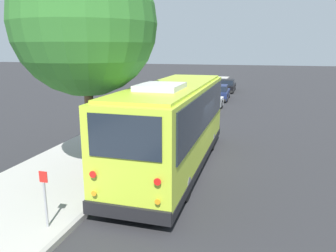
% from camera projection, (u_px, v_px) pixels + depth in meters
% --- Properties ---
extents(ground_plane, '(160.00, 160.00, 0.00)m').
position_uv_depth(ground_plane, '(193.00, 163.00, 13.20)').
color(ground_plane, '#28282B').
extents(sidewalk_slab, '(80.00, 4.30, 0.15)m').
position_uv_depth(sidewalk_slab, '(97.00, 153.00, 14.27)').
color(sidewalk_slab, '#A3A099').
rests_on(sidewalk_slab, ground).
extents(curb_strip, '(80.00, 0.14, 0.15)m').
position_uv_depth(curb_strip, '(145.00, 157.00, 13.70)').
color(curb_strip, gray).
rests_on(curb_strip, ground).
extents(shuttle_bus, '(9.41, 2.61, 3.41)m').
position_uv_depth(shuttle_bus, '(174.00, 122.00, 12.27)').
color(shuttle_bus, '#ADC633').
rests_on(shuttle_bus, ground).
extents(parked_sedan_white, '(4.34, 1.90, 1.32)m').
position_uv_depth(parked_sedan_white, '(208.00, 103.00, 23.99)').
color(parked_sedan_white, silver).
rests_on(parked_sedan_white, ground).
extents(parked_sedan_navy, '(4.28, 1.86, 1.30)m').
position_uv_depth(parked_sedan_navy, '(219.00, 93.00, 29.37)').
color(parked_sedan_navy, '#19234C').
rests_on(parked_sedan_navy, ground).
extents(parked_sedan_black, '(4.50, 1.74, 1.26)m').
position_uv_depth(parked_sedan_black, '(227.00, 86.00, 34.89)').
color(parked_sedan_black, black).
rests_on(parked_sedan_black, ground).
extents(street_tree, '(4.75, 4.75, 8.24)m').
position_uv_depth(street_tree, '(86.00, 14.00, 10.72)').
color(street_tree, brown).
rests_on(street_tree, sidewalk_slab).
extents(sign_post_near, '(0.06, 0.22, 1.48)m').
position_uv_depth(sign_post_near, '(45.00, 199.00, 8.04)').
color(sign_post_near, gray).
rests_on(sign_post_near, sidewalk_slab).
extents(sign_post_far, '(0.06, 0.06, 1.14)m').
position_uv_depth(sign_post_far, '(86.00, 176.00, 9.98)').
color(sign_post_far, gray).
rests_on(sign_post_far, sidewalk_slab).
extents(fire_hydrant, '(0.22, 0.22, 0.81)m').
position_uv_depth(fire_hydrant, '(166.00, 119.00, 18.65)').
color(fire_hydrant, '#99999E').
rests_on(fire_hydrant, sidewalk_slab).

